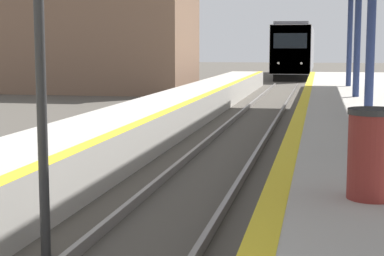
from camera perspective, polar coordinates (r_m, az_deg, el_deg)
train at (r=55.19m, az=9.17°, el=6.83°), size 2.89×19.40×4.28m
trash_bin at (r=7.06m, az=15.82°, el=-2.21°), size 0.56×0.56×0.97m
station_building at (r=36.50m, az=-8.57°, el=7.97°), size 11.10×6.84×6.00m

